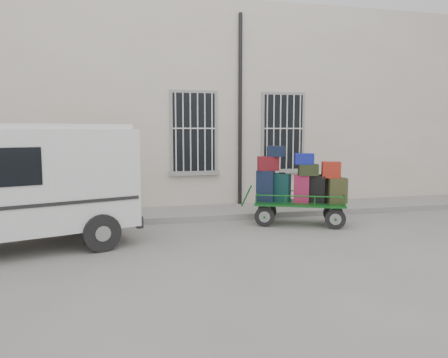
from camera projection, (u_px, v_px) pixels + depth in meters
The scene contains 5 objects.
ground at pixel (235, 233), 9.85m from camera, with size 80.00×80.00×0.00m, color slate.
building at pixel (192, 110), 14.82m from camera, with size 24.00×5.15×6.00m.
sidewalk at pixel (214, 212), 11.96m from camera, with size 24.00×1.70×0.15m, color gray.
luggage_cart at pixel (299, 187), 10.64m from camera, with size 2.52×1.75×1.93m.
van at pixel (2, 179), 8.24m from camera, with size 5.18×3.40×2.43m.
Camera 1 is at (-2.56, -9.31, 2.32)m, focal length 35.00 mm.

